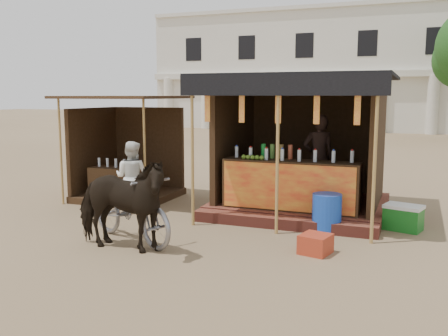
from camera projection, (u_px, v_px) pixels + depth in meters
ground at (186, 253)px, 7.65m from camera, size 120.00×120.00×0.00m
main_stall at (301, 162)px, 10.23m from camera, size 3.60×3.61×2.78m
secondary_stall at (123, 162)px, 11.64m from camera, size 2.40×2.40×2.38m
cow at (120, 204)px, 7.66m from camera, size 1.76×0.82×1.48m
motorbike at (131, 209)px, 8.20m from camera, size 2.21×1.52×1.10m
bystander at (132, 177)px, 10.16m from camera, size 0.75×0.61×1.48m
blue_barrel at (327, 213)px, 8.80m from camera, size 0.68×0.68×0.68m
red_crate at (316, 244)px, 7.61m from camera, size 0.51×0.53×0.29m
cooler at (403, 217)px, 8.92m from camera, size 0.74×0.60×0.46m
background_building at (342, 72)px, 35.40m from camera, size 26.00×7.45×8.18m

